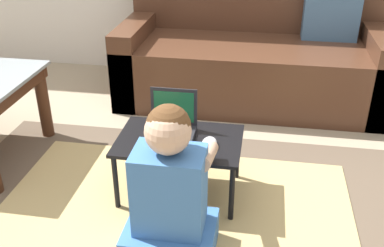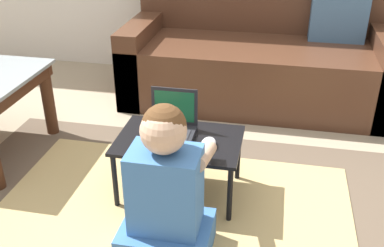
{
  "view_description": "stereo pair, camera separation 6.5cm",
  "coord_description": "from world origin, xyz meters",
  "px_view_note": "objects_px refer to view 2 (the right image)",
  "views": [
    {
      "loc": [
        0.25,
        -1.73,
        1.33
      ],
      "look_at": [
        -0.05,
        0.08,
        0.36
      ],
      "focal_mm": 42.0,
      "sensor_mm": 36.0,
      "label": 1
    },
    {
      "loc": [
        0.31,
        -1.71,
        1.33
      ],
      "look_at": [
        -0.05,
        0.08,
        0.36
      ],
      "focal_mm": 42.0,
      "sensor_mm": 36.0,
      "label": 2
    }
  ],
  "objects_px": {
    "person_seated": "(166,194)",
    "computer_mouse": "(208,143)",
    "couch": "(259,58)",
    "laptop_desk": "(179,145)",
    "laptop": "(171,128)"
  },
  "relations": [
    {
      "from": "person_seated",
      "to": "computer_mouse",
      "type": "bearing_deg",
      "value": 74.26
    },
    {
      "from": "couch",
      "to": "person_seated",
      "type": "relative_size",
      "value": 2.65
    },
    {
      "from": "computer_mouse",
      "to": "person_seated",
      "type": "bearing_deg",
      "value": -105.74
    },
    {
      "from": "computer_mouse",
      "to": "person_seated",
      "type": "distance_m",
      "value": 0.38
    },
    {
      "from": "laptop_desk",
      "to": "person_seated",
      "type": "relative_size",
      "value": 0.86
    },
    {
      "from": "laptop_desk",
      "to": "laptop",
      "type": "relative_size",
      "value": 2.59
    },
    {
      "from": "couch",
      "to": "computer_mouse",
      "type": "bearing_deg",
      "value": -96.36
    },
    {
      "from": "couch",
      "to": "laptop_desk",
      "type": "bearing_deg",
      "value": -103.1
    },
    {
      "from": "couch",
      "to": "computer_mouse",
      "type": "relative_size",
      "value": 16.18
    },
    {
      "from": "laptop",
      "to": "person_seated",
      "type": "distance_m",
      "value": 0.45
    },
    {
      "from": "laptop",
      "to": "computer_mouse",
      "type": "xyz_separation_m",
      "value": [
        0.19,
        -0.08,
        -0.02
      ]
    },
    {
      "from": "couch",
      "to": "person_seated",
      "type": "distance_m",
      "value": 1.65
    },
    {
      "from": "couch",
      "to": "computer_mouse",
      "type": "distance_m",
      "value": 1.28
    },
    {
      "from": "laptop",
      "to": "couch",
      "type": "bearing_deg",
      "value": 74.49
    },
    {
      "from": "laptop",
      "to": "person_seated",
      "type": "relative_size",
      "value": 0.33
    }
  ]
}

